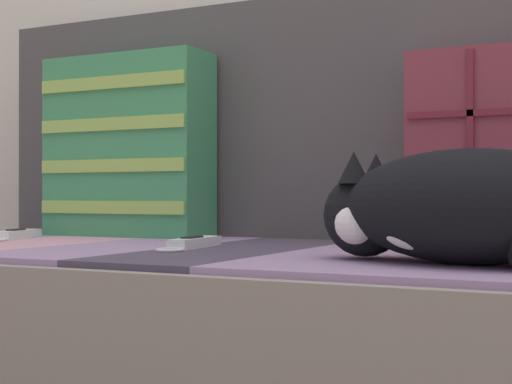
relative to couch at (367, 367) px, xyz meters
name	(u,v)px	position (x,y,z in m)	size (l,w,h in m)	color
couch	(367,367)	(0.00, 0.00, 0.00)	(2.16, 0.85, 0.39)	#3D3838
sofa_backrest	(422,114)	(0.00, 0.35, 0.46)	(2.12, 0.14, 0.53)	#474242
throw_pillow_quilted	(511,148)	(0.20, 0.21, 0.38)	(0.36, 0.14, 0.36)	brown
throw_pillow_striped	(128,146)	(-0.65, 0.21, 0.41)	(0.40, 0.14, 0.41)	#3D8956
sleeping_cat	(451,208)	(0.18, -0.19, 0.27)	(0.45, 0.27, 0.16)	black
game_remote_near	(17,235)	(-0.80, 0.01, 0.21)	(0.10, 0.20, 0.02)	white
game_remote_far	(193,243)	(-0.30, -0.07, 0.21)	(0.07, 0.21, 0.02)	white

